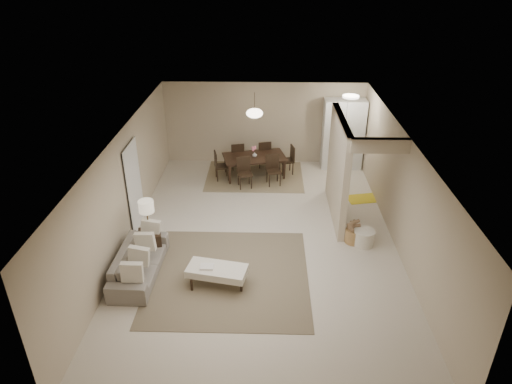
{
  "coord_description": "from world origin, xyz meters",
  "views": [
    {
      "loc": [
        0.11,
        -8.7,
        5.8
      ],
      "look_at": [
        -0.13,
        0.38,
        1.05
      ],
      "focal_mm": 32.0,
      "sensor_mm": 36.0,
      "label": 1
    }
  ],
  "objects_px": {
    "ottoman_bench": "(217,271)",
    "dining_table": "(255,167)",
    "sofa": "(139,262)",
    "side_table": "(151,242)",
    "pantry_cabinet": "(343,134)",
    "wicker_basket": "(353,236)",
    "round_pouf": "(364,238)"
  },
  "relations": [
    {
      "from": "wicker_basket",
      "to": "dining_table",
      "type": "bearing_deg",
      "value": 124.51
    },
    {
      "from": "ottoman_bench",
      "to": "side_table",
      "type": "height_order",
      "value": "side_table"
    },
    {
      "from": "pantry_cabinet",
      "to": "dining_table",
      "type": "relative_size",
      "value": 1.19
    },
    {
      "from": "ottoman_bench",
      "to": "wicker_basket",
      "type": "height_order",
      "value": "ottoman_bench"
    },
    {
      "from": "wicker_basket",
      "to": "dining_table",
      "type": "distance_m",
      "value": 4.12
    },
    {
      "from": "round_pouf",
      "to": "dining_table",
      "type": "distance_m",
      "value": 4.32
    },
    {
      "from": "ottoman_bench",
      "to": "round_pouf",
      "type": "height_order",
      "value": "ottoman_bench"
    },
    {
      "from": "pantry_cabinet",
      "to": "ottoman_bench",
      "type": "relative_size",
      "value": 1.7
    },
    {
      "from": "ottoman_bench",
      "to": "pantry_cabinet",
      "type": "bearing_deg",
      "value": 72.18
    },
    {
      "from": "sofa",
      "to": "side_table",
      "type": "relative_size",
      "value": 3.85
    },
    {
      "from": "wicker_basket",
      "to": "round_pouf",
      "type": "bearing_deg",
      "value": -25.36
    },
    {
      "from": "pantry_cabinet",
      "to": "side_table",
      "type": "distance_m",
      "value": 6.7
    },
    {
      "from": "sofa",
      "to": "dining_table",
      "type": "distance_m",
      "value": 5.17
    },
    {
      "from": "round_pouf",
      "to": "ottoman_bench",
      "type": "bearing_deg",
      "value": -154.58
    },
    {
      "from": "dining_table",
      "to": "pantry_cabinet",
      "type": "bearing_deg",
      "value": 2.85
    },
    {
      "from": "sofa",
      "to": "side_table",
      "type": "distance_m",
      "value": 0.78
    },
    {
      "from": "pantry_cabinet",
      "to": "side_table",
      "type": "bearing_deg",
      "value": -135.56
    },
    {
      "from": "ottoman_bench",
      "to": "dining_table",
      "type": "relative_size",
      "value": 0.7
    },
    {
      "from": "ottoman_bench",
      "to": "dining_table",
      "type": "distance_m",
      "value": 5.01
    },
    {
      "from": "wicker_basket",
      "to": "side_table",
      "type": "bearing_deg",
      "value": -173.52
    },
    {
      "from": "pantry_cabinet",
      "to": "dining_table",
      "type": "xyz_separation_m",
      "value": [
        -2.6,
        -0.76,
        -0.74
      ]
    },
    {
      "from": "side_table",
      "to": "round_pouf",
      "type": "height_order",
      "value": "side_table"
    },
    {
      "from": "ottoman_bench",
      "to": "wicker_basket",
      "type": "relative_size",
      "value": 3.24
    },
    {
      "from": "side_table",
      "to": "wicker_basket",
      "type": "height_order",
      "value": "side_table"
    },
    {
      "from": "pantry_cabinet",
      "to": "sofa",
      "type": "distance_m",
      "value": 7.29
    },
    {
      "from": "wicker_basket",
      "to": "dining_table",
      "type": "height_order",
      "value": "dining_table"
    },
    {
      "from": "round_pouf",
      "to": "wicker_basket",
      "type": "height_order",
      "value": "round_pouf"
    },
    {
      "from": "ottoman_bench",
      "to": "round_pouf",
      "type": "bearing_deg",
      "value": 36.69
    },
    {
      "from": "ottoman_bench",
      "to": "round_pouf",
      "type": "distance_m",
      "value": 3.47
    },
    {
      "from": "pantry_cabinet",
      "to": "sofa",
      "type": "relative_size",
      "value": 1.06
    },
    {
      "from": "round_pouf",
      "to": "pantry_cabinet",
      "type": "bearing_deg",
      "value": 89.16
    },
    {
      "from": "pantry_cabinet",
      "to": "wicker_basket",
      "type": "height_order",
      "value": "pantry_cabinet"
    }
  ]
}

